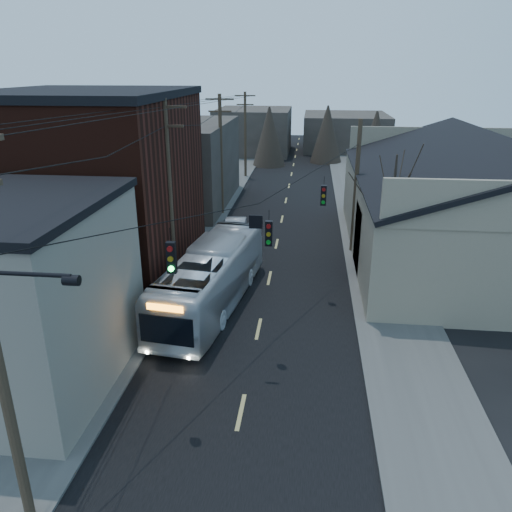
% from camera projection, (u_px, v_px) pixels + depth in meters
% --- Properties ---
extents(road_surface, '(9.00, 110.00, 0.02)m').
position_uv_depth(road_surface, '(280.00, 227.00, 38.00)').
color(road_surface, black).
rests_on(road_surface, ground).
extents(sidewalk_left, '(4.00, 110.00, 0.12)m').
position_uv_depth(sidewalk_left, '(197.00, 223.00, 38.64)').
color(sidewalk_left, '#474744').
rests_on(sidewalk_left, ground).
extents(sidewalk_right, '(4.00, 110.00, 0.12)m').
position_uv_depth(sidewalk_right, '(367.00, 229.00, 37.32)').
color(sidewalk_right, '#474744').
rests_on(sidewalk_right, ground).
extents(building_brick, '(10.00, 12.00, 10.00)m').
position_uv_depth(building_brick, '(93.00, 189.00, 27.95)').
color(building_brick, black).
rests_on(building_brick, ground).
extents(building_left_far, '(9.00, 14.00, 7.00)m').
position_uv_depth(building_left_far, '(176.00, 164.00, 43.31)').
color(building_left_far, '#332F29').
rests_on(building_left_far, ground).
extents(warehouse, '(16.16, 20.60, 7.73)m').
position_uv_depth(warehouse, '(484.00, 216.00, 31.08)').
color(warehouse, gray).
rests_on(warehouse, ground).
extents(building_far_left, '(10.00, 12.00, 6.00)m').
position_uv_depth(building_far_left, '(254.00, 131.00, 70.08)').
color(building_far_left, '#332F29').
rests_on(building_far_left, ground).
extents(building_far_right, '(12.00, 14.00, 5.00)m').
position_uv_depth(building_far_right, '(345.00, 132.00, 73.59)').
color(building_far_right, '#332F29').
rests_on(building_far_right, ground).
extents(bare_tree, '(0.40, 0.40, 7.20)m').
position_uv_depth(bare_tree, '(390.00, 222.00, 26.77)').
color(bare_tree, black).
rests_on(bare_tree, ground).
extents(utility_lines, '(11.24, 45.28, 10.50)m').
position_uv_depth(utility_lines, '(226.00, 177.00, 31.12)').
color(utility_lines, '#382B1E').
rests_on(utility_lines, ground).
extents(bus, '(4.09, 11.48, 3.13)m').
position_uv_depth(bus, '(211.00, 278.00, 24.80)').
color(bus, silver).
rests_on(bus, ground).
extents(parked_car, '(1.75, 4.19, 1.35)m').
position_uv_depth(parked_car, '(235.00, 229.00, 35.23)').
color(parked_car, '#A8AAB0').
rests_on(parked_car, ground).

